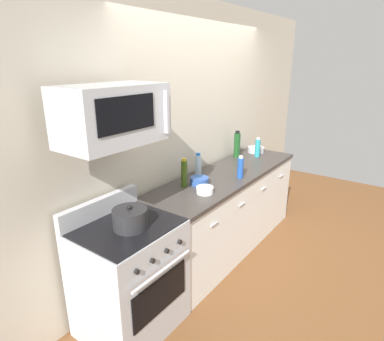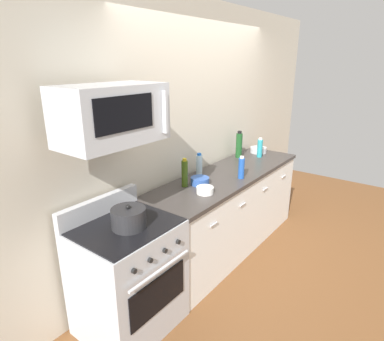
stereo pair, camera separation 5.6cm
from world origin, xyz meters
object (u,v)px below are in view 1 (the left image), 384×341
range_oven (129,277)px  bowl_white_ceramic (205,190)px  microwave (113,115)px  bowl_steel_prep (256,149)px  bottle_soda_blue (240,168)px  bowl_blue_mixing (199,181)px  bottle_water_clear (198,165)px  bottle_wine_green (237,145)px  bottle_olive_oil (184,173)px  stockpot (130,219)px  bottle_dish_soap (258,148)px

range_oven → bowl_white_ceramic: bearing=-8.1°
microwave → bowl_steel_prep: bearing=1.6°
bottle_soda_blue → bowl_blue_mixing: 0.48m
bottle_water_clear → bottle_wine_green: bearing=-0.6°
bottle_olive_oil → stockpot: bottle_olive_oil is taller
bottle_olive_oil → bowl_white_ceramic: bottle_olive_oil is taller
range_oven → bottle_water_clear: bottle_water_clear is taller
bottle_dish_soap → bowl_blue_mixing: bottle_dish_soap is taller
bowl_steel_prep → bowl_white_ceramic: bearing=-171.4°
range_oven → bottle_soda_blue: bearing=-7.6°
bottle_soda_blue → bowl_white_ceramic: 0.57m
range_oven → microwave: 1.28m
range_oven → bottle_wine_green: bottle_wine_green is taller
microwave → bottle_olive_oil: microwave is taller
bowl_steel_prep → stockpot: (-2.47, -0.17, 0.04)m
bottle_dish_soap → bowl_steel_prep: size_ratio=1.15×
bottle_soda_blue → bowl_steel_prep: bearing=16.6°
bottle_water_clear → bottle_olive_oil: bottle_olive_oil is taller
range_oven → bowl_steel_prep: (2.47, 0.11, 0.49)m
bottle_wine_green → bowl_steel_prep: 0.39m
bottle_water_clear → bowl_steel_prep: 1.21m
stockpot → bottle_soda_blue: bearing=-5.5°
bottle_wine_green → bowl_white_ceramic: bearing=-164.6°
microwave → bowl_white_ceramic: (0.88, -0.17, -0.80)m
stockpot → bowl_white_ceramic: bearing=-4.7°
bottle_soda_blue → stockpot: bearing=174.5°
bottle_water_clear → bottle_soda_blue: 0.45m
bottle_olive_oil → bowl_blue_mixing: bottle_olive_oil is taller
range_oven → bowl_steel_prep: 2.52m
bottle_olive_oil → stockpot: 0.92m
bottle_water_clear → bowl_white_ceramic: 0.52m
bottle_olive_oil → bottle_dish_soap: bearing=-5.1°
range_oven → microwave: (0.00, 0.04, 1.28)m
bottle_soda_blue → bottle_dish_soap: bottle_dish_soap is taller
bottle_water_clear → bottle_wine_green: 0.84m
range_oven → bottle_soda_blue: bottle_soda_blue is taller
bottle_wine_green → bottle_water_clear: bearing=179.4°
bottle_olive_oil → bottle_water_clear: bearing=13.5°
bottle_dish_soap → bottle_water_clear: bearing=168.3°
bottle_wine_green → stockpot: (-2.11, -0.27, -0.08)m
bowl_blue_mixing → bowl_steel_prep: 1.43m
bottle_olive_oil → bowl_steel_prep: size_ratio=1.33×
microwave → bowl_steel_prep: 2.59m
bowl_blue_mixing → stockpot: (-1.04, -0.10, 0.04)m
bottle_soda_blue → bottle_olive_oil: bearing=148.9°
bottle_dish_soap → bowl_blue_mixing: (-1.25, 0.04, -0.08)m
bowl_blue_mixing → bowl_white_ceramic: bearing=-132.5°
microwave → bowl_blue_mixing: bearing=0.2°
bottle_water_clear → microwave: bearing=-172.0°
bottle_dish_soap → bowl_steel_prep: (0.18, 0.10, -0.08)m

